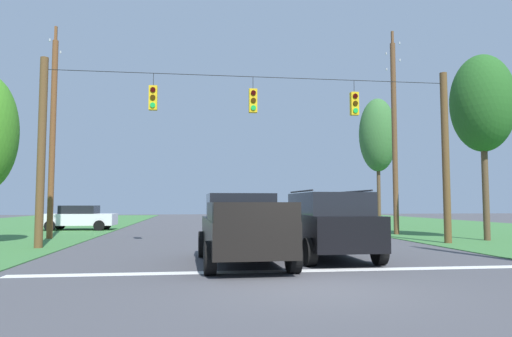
{
  "coord_description": "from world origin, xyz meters",
  "views": [
    {
      "loc": [
        -2.35,
        -9.28,
        1.69
      ],
      "look_at": [
        0.21,
        10.07,
        3.12
      ],
      "focal_mm": 32.89,
      "sensor_mm": 36.0,
      "label": 1
    }
  ],
  "objects_px": {
    "suv_black": "(327,223)",
    "utility_pole_mid_right": "(394,132)",
    "tree_roadside_right": "(482,104)",
    "tree_roadside_far_right": "(378,135)",
    "utility_pole_near_left": "(53,134)",
    "overhead_signal_span": "(255,146)",
    "distant_car_crossing_white": "(79,217)",
    "pickup_truck": "(242,229)"
  },
  "relations": [
    {
      "from": "suv_black",
      "to": "tree_roadside_right",
      "type": "distance_m",
      "value": 11.57
    },
    {
      "from": "overhead_signal_span",
      "to": "distant_car_crossing_white",
      "type": "height_order",
      "value": "overhead_signal_span"
    },
    {
      "from": "overhead_signal_span",
      "to": "utility_pole_near_left",
      "type": "distance_m",
      "value": 10.23
    },
    {
      "from": "utility_pole_mid_right",
      "to": "utility_pole_near_left",
      "type": "height_order",
      "value": "utility_pole_mid_right"
    },
    {
      "from": "pickup_truck",
      "to": "tree_roadside_far_right",
      "type": "bearing_deg",
      "value": 57.33
    },
    {
      "from": "distant_car_crossing_white",
      "to": "tree_roadside_far_right",
      "type": "bearing_deg",
      "value": 0.72
    },
    {
      "from": "distant_car_crossing_white",
      "to": "tree_roadside_right",
      "type": "distance_m",
      "value": 23.17
    },
    {
      "from": "suv_black",
      "to": "utility_pole_near_left",
      "type": "height_order",
      "value": "utility_pole_near_left"
    },
    {
      "from": "distant_car_crossing_white",
      "to": "suv_black",
      "type": "bearing_deg",
      "value": -55.72
    },
    {
      "from": "pickup_truck",
      "to": "utility_pole_mid_right",
      "type": "bearing_deg",
      "value": 48.83
    },
    {
      "from": "tree_roadside_right",
      "to": "tree_roadside_far_right",
      "type": "distance_m",
      "value": 10.94
    },
    {
      "from": "pickup_truck",
      "to": "tree_roadside_far_right",
      "type": "relative_size",
      "value": 0.62
    },
    {
      "from": "suv_black",
      "to": "tree_roadside_far_right",
      "type": "xyz_separation_m",
      "value": [
        8.35,
        16.38,
        5.2
      ]
    },
    {
      "from": "utility_pole_near_left",
      "to": "distant_car_crossing_white",
      "type": "bearing_deg",
      "value": 92.59
    },
    {
      "from": "tree_roadside_far_right",
      "to": "utility_pole_near_left",
      "type": "bearing_deg",
      "value": -159.08
    },
    {
      "from": "suv_black",
      "to": "utility_pole_near_left",
      "type": "bearing_deg",
      "value": 139.56
    },
    {
      "from": "distant_car_crossing_white",
      "to": "tree_roadside_far_right",
      "type": "xyz_separation_m",
      "value": [
        19.35,
        0.24,
        5.48
      ]
    },
    {
      "from": "tree_roadside_right",
      "to": "tree_roadside_far_right",
      "type": "bearing_deg",
      "value": 92.65
    },
    {
      "from": "utility_pole_mid_right",
      "to": "tree_roadside_far_right",
      "type": "bearing_deg",
      "value": 75.03
    },
    {
      "from": "utility_pole_near_left",
      "to": "tree_roadside_far_right",
      "type": "distance_m",
      "value": 20.42
    },
    {
      "from": "utility_pole_mid_right",
      "to": "pickup_truck",
      "type": "bearing_deg",
      "value": -131.17
    },
    {
      "from": "distant_car_crossing_white",
      "to": "tree_roadside_right",
      "type": "bearing_deg",
      "value": -28.29
    },
    {
      "from": "pickup_truck",
      "to": "tree_roadside_right",
      "type": "relative_size",
      "value": 0.65
    },
    {
      "from": "tree_roadside_right",
      "to": "overhead_signal_span",
      "type": "bearing_deg",
      "value": -174.28
    },
    {
      "from": "overhead_signal_span",
      "to": "suv_black",
      "type": "relative_size",
      "value": 3.4
    },
    {
      "from": "pickup_truck",
      "to": "distant_car_crossing_white",
      "type": "height_order",
      "value": "pickup_truck"
    },
    {
      "from": "utility_pole_near_left",
      "to": "tree_roadside_far_right",
      "type": "xyz_separation_m",
      "value": [
        19.03,
        7.27,
        1.35
      ]
    },
    {
      "from": "tree_roadside_right",
      "to": "suv_black",
      "type": "bearing_deg",
      "value": -148.39
    },
    {
      "from": "distant_car_crossing_white",
      "to": "tree_roadside_far_right",
      "type": "height_order",
      "value": "tree_roadside_far_right"
    },
    {
      "from": "overhead_signal_span",
      "to": "tree_roadside_far_right",
      "type": "height_order",
      "value": "tree_roadside_far_right"
    },
    {
      "from": "overhead_signal_span",
      "to": "tree_roadside_far_right",
      "type": "bearing_deg",
      "value": 50.16
    },
    {
      "from": "overhead_signal_span",
      "to": "utility_pole_mid_right",
      "type": "distance_m",
      "value": 9.94
    },
    {
      "from": "overhead_signal_span",
      "to": "utility_pole_near_left",
      "type": "relative_size",
      "value": 1.62
    },
    {
      "from": "distant_car_crossing_white",
      "to": "tree_roadside_far_right",
      "type": "distance_m",
      "value": 20.11
    },
    {
      "from": "overhead_signal_span",
      "to": "utility_pole_mid_right",
      "type": "relative_size",
      "value": 1.49
    },
    {
      "from": "tree_roadside_right",
      "to": "tree_roadside_far_right",
      "type": "relative_size",
      "value": 0.95
    },
    {
      "from": "pickup_truck",
      "to": "tree_roadside_right",
      "type": "xyz_separation_m",
      "value": [
        11.55,
        6.29,
        5.17
      ]
    },
    {
      "from": "distant_car_crossing_white",
      "to": "pickup_truck",
      "type": "bearing_deg",
      "value": -63.93
    },
    {
      "from": "utility_pole_near_left",
      "to": "tree_roadside_right",
      "type": "height_order",
      "value": "utility_pole_near_left"
    },
    {
      "from": "utility_pole_near_left",
      "to": "overhead_signal_span",
      "type": "bearing_deg",
      "value": -27.51
    },
    {
      "from": "suv_black",
      "to": "utility_pole_mid_right",
      "type": "xyz_separation_m",
      "value": [
        6.58,
        9.76,
        4.42
      ]
    },
    {
      "from": "suv_black",
      "to": "tree_roadside_right",
      "type": "bearing_deg",
      "value": 31.61
    }
  ]
}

